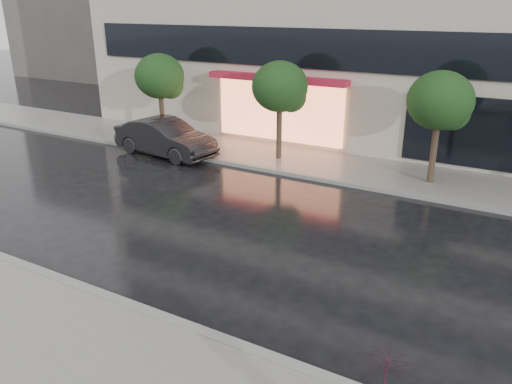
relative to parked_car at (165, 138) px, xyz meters
The scene contains 9 objects.
ground 11.20m from the parked_car, 47.98° to the right, with size 120.00×120.00×0.00m, color black.
sidewalk_far 7.76m from the parked_car, 14.62° to the left, with size 60.00×3.50×0.12m, color slate.
curb_near 11.95m from the parked_car, 51.20° to the right, with size 60.00×0.25×0.14m, color gray.
curb_far 7.51m from the parked_car, ahead, with size 60.00×0.25×0.14m, color gray.
bg_building_left 27.60m from the parked_car, 139.22° to the left, with size 14.00×10.00×12.00m, color #59544F.
tree_far_west 3.13m from the parked_car, 130.19° to the left, with size 2.20×2.20×3.99m.
tree_mid_west 5.31m from the parked_car, 20.87° to the left, with size 2.20×2.20×3.99m.
tree_mid_east 10.90m from the parked_car, ahead, with size 2.20×2.20×3.99m.
parked_car is the anchor object (origin of this frame).
Camera 1 is at (5.86, -7.47, 6.03)m, focal length 35.00 mm.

